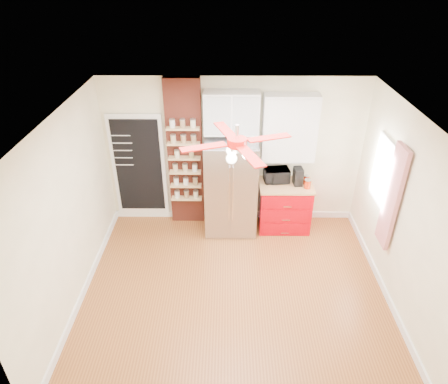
{
  "coord_description": "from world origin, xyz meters",
  "views": [
    {
      "loc": [
        -0.12,
        -4.4,
        4.35
      ],
      "look_at": [
        -0.16,
        0.9,
        1.2
      ],
      "focal_mm": 32.0,
      "sensor_mm": 36.0,
      "label": 1
    }
  ],
  "objects_px": {
    "red_cabinet": "(284,206)",
    "toaster_oven": "(276,175)",
    "coffee_maker": "(298,176)",
    "pantry_jar_oats": "(177,154)",
    "fridge": "(231,187)",
    "canister_left": "(307,184)",
    "ceiling_fan": "(237,143)"
  },
  "relations": [
    {
      "from": "fridge",
      "to": "pantry_jar_oats",
      "type": "distance_m",
      "value": 1.09
    },
    {
      "from": "red_cabinet",
      "to": "toaster_oven",
      "type": "bearing_deg",
      "value": 146.94
    },
    {
      "from": "ceiling_fan",
      "to": "toaster_oven",
      "type": "relative_size",
      "value": 3.24
    },
    {
      "from": "red_cabinet",
      "to": "pantry_jar_oats",
      "type": "distance_m",
      "value": 2.14
    },
    {
      "from": "ceiling_fan",
      "to": "canister_left",
      "type": "bearing_deg",
      "value": 50.9
    },
    {
      "from": "red_cabinet",
      "to": "canister_left",
      "type": "xyz_separation_m",
      "value": [
        0.34,
        -0.13,
        0.52
      ]
    },
    {
      "from": "fridge",
      "to": "canister_left",
      "type": "distance_m",
      "value": 1.32
    },
    {
      "from": "fridge",
      "to": "canister_left",
      "type": "bearing_deg",
      "value": -3.33
    },
    {
      "from": "ceiling_fan",
      "to": "toaster_oven",
      "type": "xyz_separation_m",
      "value": [
        0.75,
        1.79,
        -1.4
      ]
    },
    {
      "from": "ceiling_fan",
      "to": "coffee_maker",
      "type": "xyz_separation_m",
      "value": [
        1.11,
        1.69,
        -1.37
      ]
    },
    {
      "from": "red_cabinet",
      "to": "toaster_oven",
      "type": "relative_size",
      "value": 2.17
    },
    {
      "from": "fridge",
      "to": "pantry_jar_oats",
      "type": "bearing_deg",
      "value": 171.58
    },
    {
      "from": "toaster_oven",
      "to": "canister_left",
      "type": "height_order",
      "value": "toaster_oven"
    },
    {
      "from": "fridge",
      "to": "canister_left",
      "type": "height_order",
      "value": "fridge"
    },
    {
      "from": "coffee_maker",
      "to": "pantry_jar_oats",
      "type": "height_order",
      "value": "pantry_jar_oats"
    },
    {
      "from": "pantry_jar_oats",
      "to": "red_cabinet",
      "type": "bearing_deg",
      "value": -2.62
    },
    {
      "from": "red_cabinet",
      "to": "ceiling_fan",
      "type": "bearing_deg",
      "value": -118.71
    },
    {
      "from": "canister_left",
      "to": "pantry_jar_oats",
      "type": "bearing_deg",
      "value": 174.56
    },
    {
      "from": "toaster_oven",
      "to": "pantry_jar_oats",
      "type": "bearing_deg",
      "value": 173.58
    },
    {
      "from": "coffee_maker",
      "to": "pantry_jar_oats",
      "type": "relative_size",
      "value": 2.44
    },
    {
      "from": "pantry_jar_oats",
      "to": "fridge",
      "type": "bearing_deg",
      "value": -8.42
    },
    {
      "from": "red_cabinet",
      "to": "coffee_maker",
      "type": "bearing_deg",
      "value": 2.19
    },
    {
      "from": "coffee_maker",
      "to": "red_cabinet",
      "type": "bearing_deg",
      "value": 176.97
    },
    {
      "from": "red_cabinet",
      "to": "ceiling_fan",
      "type": "xyz_separation_m",
      "value": [
        -0.92,
        -1.68,
        1.97
      ]
    },
    {
      "from": "toaster_oven",
      "to": "ceiling_fan",
      "type": "bearing_deg",
      "value": -119.97
    },
    {
      "from": "red_cabinet",
      "to": "canister_left",
      "type": "relative_size",
      "value": 6.2
    },
    {
      "from": "pantry_jar_oats",
      "to": "ceiling_fan",
      "type": "bearing_deg",
      "value": -61.14
    },
    {
      "from": "ceiling_fan",
      "to": "pantry_jar_oats",
      "type": "xyz_separation_m",
      "value": [
        -0.97,
        1.77,
        -0.99
      ]
    },
    {
      "from": "coffee_maker",
      "to": "canister_left",
      "type": "bearing_deg",
      "value": -46.73
    },
    {
      "from": "toaster_oven",
      "to": "pantry_jar_oats",
      "type": "distance_m",
      "value": 1.78
    },
    {
      "from": "fridge",
      "to": "red_cabinet",
      "type": "height_order",
      "value": "fridge"
    },
    {
      "from": "fridge",
      "to": "toaster_oven",
      "type": "relative_size",
      "value": 4.05
    }
  ]
}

